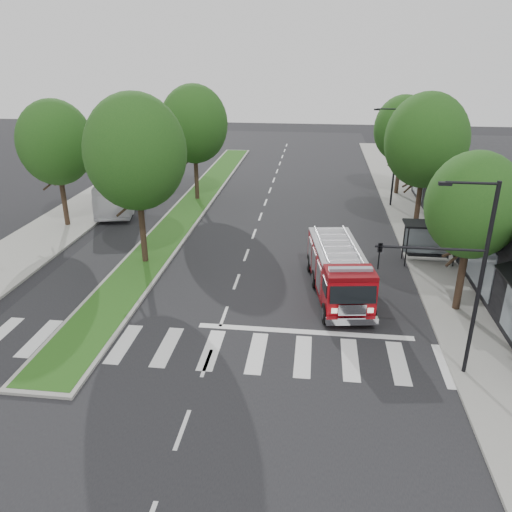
{
  "coord_description": "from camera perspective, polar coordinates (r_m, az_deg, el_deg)",
  "views": [
    {
      "loc": [
        4.19,
        -21.25,
        12.19
      ],
      "look_at": [
        1.16,
        3.61,
        1.8
      ],
      "focal_mm": 35.0,
      "sensor_mm": 36.0,
      "label": 1
    }
  ],
  "objects": [
    {
      "name": "streetlight_right_far",
      "position": [
        42.41,
        15.48,
        11.26
      ],
      "size": [
        2.11,
        0.2,
        8.0
      ],
      "color": "black",
      "rests_on": "ground"
    },
    {
      "name": "tree_right_mid",
      "position": [
        36.45,
        18.88,
        12.36
      ],
      "size": [
        5.6,
        5.6,
        9.72
      ],
      "color": "black",
      "rests_on": "ground"
    },
    {
      "name": "sidewalk_left",
      "position": [
        38.37,
        -22.67,
        2.33
      ],
      "size": [
        5.0,
        80.0,
        0.15
      ],
      "primitive_type": "cube",
      "color": "gray",
      "rests_on": "ground"
    },
    {
      "name": "fire_engine",
      "position": [
        26.77,
        9.38,
        -1.71
      ],
      "size": [
        3.5,
        8.28,
        2.78
      ],
      "rotation": [
        0.0,
        0.0,
        0.14
      ],
      "color": "#66050A",
      "rests_on": "ground"
    },
    {
      "name": "city_bus",
      "position": [
        43.67,
        -15.19,
        7.65
      ],
      "size": [
        5.06,
        11.44,
        3.1
      ],
      "primitive_type": "imported",
      "rotation": [
        0.0,
        0.0,
        0.23
      ],
      "color": "silver",
      "rests_on": "ground"
    },
    {
      "name": "bus_shelter",
      "position": [
        31.88,
        19.28,
        2.66
      ],
      "size": [
        3.2,
        1.6,
        2.61
      ],
      "color": "black",
      "rests_on": "ground"
    },
    {
      "name": "tree_right_near",
      "position": [
        25.27,
        23.59,
        5.3
      ],
      "size": [
        4.4,
        4.4,
        8.05
      ],
      "color": "black",
      "rests_on": "ground"
    },
    {
      "name": "tree_median_far",
      "position": [
        42.87,
        -7.1,
        14.72
      ],
      "size": [
        5.6,
        5.6,
        9.72
      ],
      "color": "black",
      "rests_on": "ground"
    },
    {
      "name": "tree_left_mid",
      "position": [
        38.37,
        -21.95,
        11.91
      ],
      "size": [
        5.2,
        5.2,
        9.16
      ],
      "color": "black",
      "rests_on": "ground"
    },
    {
      "name": "tree_median_near",
      "position": [
        29.58,
        -13.6,
        11.45
      ],
      "size": [
        5.8,
        5.8,
        10.16
      ],
      "color": "black",
      "rests_on": "ground"
    },
    {
      "name": "median",
      "position": [
        42.32,
        -7.33,
        5.72
      ],
      "size": [
        3.0,
        50.0,
        0.15
      ],
      "color": "gray",
      "rests_on": "ground"
    },
    {
      "name": "streetlight_right_near",
      "position": [
        20.02,
        22.1,
        -1.28
      ],
      "size": [
        4.08,
        0.22,
        8.0
      ],
      "color": "black",
      "rests_on": "ground"
    },
    {
      "name": "sidewalk_right",
      "position": [
        34.53,
        20.39,
        0.52
      ],
      "size": [
        5.0,
        80.0,
        0.15
      ],
      "primitive_type": "cube",
      "color": "gray",
      "rests_on": "ground"
    },
    {
      "name": "tree_right_far",
      "position": [
        46.27,
        16.45,
        13.76
      ],
      "size": [
        5.0,
        5.0,
        8.73
      ],
      "color": "black",
      "rests_on": "ground"
    },
    {
      "name": "ground",
      "position": [
        24.85,
        -3.69,
        -6.89
      ],
      "size": [
        140.0,
        140.0,
        0.0
      ],
      "primitive_type": "plane",
      "color": "black",
      "rests_on": "ground"
    }
  ]
}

